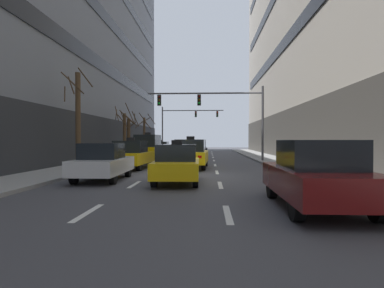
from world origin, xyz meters
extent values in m
plane|color=#424247|center=(0.00, 0.00, 0.00)|extent=(120.00, 120.00, 0.00)
cube|color=gray|center=(-6.45, 0.00, 0.07)|extent=(2.95, 80.00, 0.14)
cube|color=gray|center=(6.45, 0.00, 0.07)|extent=(2.95, 80.00, 0.14)
cube|color=black|center=(-7.88, 0.00, 8.13)|extent=(0.08, 76.00, 1.10)
cube|color=silver|center=(-1.66, -8.00, 0.00)|extent=(0.16, 2.00, 0.01)
cube|color=silver|center=(-1.66, -3.00, 0.00)|extent=(0.16, 2.00, 0.01)
cube|color=silver|center=(-1.66, 2.00, 0.00)|extent=(0.16, 2.00, 0.01)
cube|color=silver|center=(-1.66, 7.00, 0.00)|extent=(0.16, 2.00, 0.01)
cube|color=silver|center=(-1.66, 12.00, 0.00)|extent=(0.16, 2.00, 0.01)
cube|color=silver|center=(-1.66, 17.00, 0.00)|extent=(0.16, 2.00, 0.01)
cube|color=silver|center=(-1.66, 22.00, 0.00)|extent=(0.16, 2.00, 0.01)
cube|color=silver|center=(-1.66, 27.00, 0.00)|extent=(0.16, 2.00, 0.01)
cube|color=silver|center=(-1.66, 32.00, 0.00)|extent=(0.16, 2.00, 0.01)
cube|color=silver|center=(1.66, -8.00, 0.00)|extent=(0.16, 2.00, 0.01)
cube|color=silver|center=(1.66, -3.00, 0.00)|extent=(0.16, 2.00, 0.01)
cube|color=silver|center=(1.66, 2.00, 0.00)|extent=(0.16, 2.00, 0.01)
cube|color=silver|center=(1.66, 7.00, 0.00)|extent=(0.16, 2.00, 0.01)
cube|color=silver|center=(1.66, 12.00, 0.00)|extent=(0.16, 2.00, 0.01)
cube|color=silver|center=(1.66, 17.00, 0.00)|extent=(0.16, 2.00, 0.01)
cube|color=silver|center=(1.66, 22.00, 0.00)|extent=(0.16, 2.00, 0.01)
cube|color=silver|center=(1.66, 27.00, 0.00)|extent=(0.16, 2.00, 0.01)
cube|color=silver|center=(1.66, 32.00, 0.00)|extent=(0.16, 2.00, 0.01)
cylinder|color=black|center=(-0.67, 6.00, 0.35)|extent=(0.26, 0.71, 0.70)
cylinder|color=black|center=(1.03, 5.94, 0.35)|extent=(0.26, 0.71, 0.70)
cylinder|color=black|center=(-0.76, 3.14, 0.35)|extent=(0.26, 0.71, 0.70)
cylinder|color=black|center=(0.93, 3.08, 0.35)|extent=(0.26, 0.71, 0.70)
cube|color=yellow|center=(0.13, 4.54, 0.69)|extent=(2.10, 4.72, 0.68)
cube|color=black|center=(0.13, 4.33, 1.39)|extent=(1.76, 2.07, 0.72)
cube|color=white|center=(-0.47, 6.85, 0.81)|extent=(0.21, 0.09, 0.15)
cube|color=red|center=(-0.63, 2.27, 0.81)|extent=(0.21, 0.09, 0.15)
cube|color=white|center=(0.89, 6.81, 0.81)|extent=(0.21, 0.09, 0.15)
cube|color=red|center=(0.74, 2.23, 0.81)|extent=(0.21, 0.09, 0.15)
cube|color=black|center=(0.13, 4.33, 1.84)|extent=(0.47, 0.23, 0.19)
cylinder|color=black|center=(-4.07, -0.44, 0.32)|extent=(0.22, 0.64, 0.64)
cylinder|color=black|center=(-2.53, -0.42, 0.32)|extent=(0.22, 0.64, 0.64)
cylinder|color=black|center=(-4.03, -3.04, 0.32)|extent=(0.22, 0.64, 0.64)
cylinder|color=black|center=(-2.49, -3.02, 0.32)|extent=(0.22, 0.64, 0.64)
cube|color=white|center=(-3.28, -1.73, 0.63)|extent=(1.84, 4.26, 0.62)
cube|color=black|center=(-3.28, -1.92, 1.26)|extent=(1.57, 1.85, 0.65)
cube|color=white|center=(-3.93, 0.34, 0.73)|extent=(0.19, 0.08, 0.13)
cube|color=red|center=(-3.87, -3.82, 0.73)|extent=(0.19, 0.08, 0.13)
cube|color=white|center=(-2.69, 0.36, 0.73)|extent=(0.19, 0.08, 0.13)
cube|color=red|center=(-2.63, -3.80, 0.73)|extent=(0.19, 0.08, 0.13)
cylinder|color=black|center=(-0.83, -1.23, 0.31)|extent=(0.22, 0.63, 0.62)
cylinder|color=black|center=(0.67, -1.19, 0.31)|extent=(0.22, 0.63, 0.62)
cylinder|color=black|center=(-0.76, -3.77, 0.31)|extent=(0.22, 0.63, 0.62)
cylinder|color=black|center=(0.74, -3.72, 0.31)|extent=(0.22, 0.63, 0.62)
cube|color=yellow|center=(-0.05, -2.48, 0.61)|extent=(1.84, 4.18, 0.60)
cube|color=black|center=(-0.04, -2.66, 1.23)|extent=(1.55, 1.83, 0.64)
cube|color=white|center=(-0.71, -0.46, 0.72)|extent=(0.19, 0.08, 0.13)
cube|color=red|center=(-0.60, -4.52, 0.72)|extent=(0.19, 0.08, 0.13)
cube|color=white|center=(0.51, -0.43, 0.72)|extent=(0.19, 0.08, 0.13)
cube|color=red|center=(0.61, -4.49, 0.72)|extent=(0.19, 0.08, 0.13)
cube|color=black|center=(-0.04, -2.66, 1.64)|extent=(0.42, 0.20, 0.17)
cylinder|color=black|center=(-4.12, 5.30, 0.33)|extent=(0.25, 0.68, 0.67)
cylinder|color=black|center=(-2.50, 5.23, 0.33)|extent=(0.25, 0.68, 0.67)
cylinder|color=black|center=(-4.24, 2.57, 0.33)|extent=(0.25, 0.68, 0.67)
cylinder|color=black|center=(-2.62, 2.49, 0.33)|extent=(0.25, 0.68, 0.67)
cube|color=yellow|center=(-3.37, 3.90, 0.66)|extent=(2.07, 4.55, 0.65)
cube|color=black|center=(-3.38, 3.70, 1.33)|extent=(1.71, 2.00, 0.69)
cube|color=white|center=(-3.92, 6.12, 0.77)|extent=(0.21, 0.09, 0.14)
cube|color=red|center=(-4.12, 1.74, 0.77)|extent=(0.21, 0.09, 0.14)
cube|color=white|center=(-2.62, 6.06, 0.77)|extent=(0.21, 0.09, 0.14)
cube|color=red|center=(-2.82, 1.68, 0.77)|extent=(0.21, 0.09, 0.14)
cube|color=black|center=(-3.38, 3.70, 1.77)|extent=(0.46, 0.22, 0.18)
cylinder|color=black|center=(-4.08, 16.57, 0.31)|extent=(0.21, 0.62, 0.62)
cylinder|color=black|center=(-2.57, 16.56, 0.31)|extent=(0.21, 0.62, 0.62)
cylinder|color=black|center=(-4.09, 14.02, 0.31)|extent=(0.21, 0.62, 0.62)
cylinder|color=black|center=(-2.58, 14.02, 0.31)|extent=(0.21, 0.62, 0.62)
cube|color=yellow|center=(-3.33, 15.29, 0.61)|extent=(1.75, 4.15, 0.60)
cube|color=black|center=(-3.33, 15.10, 1.23)|extent=(1.52, 1.80, 0.64)
cube|color=white|center=(-3.93, 17.33, 0.72)|extent=(0.19, 0.08, 0.13)
cube|color=red|center=(-3.95, 13.26, 0.72)|extent=(0.19, 0.08, 0.13)
cube|color=white|center=(-2.71, 17.32, 0.72)|extent=(0.19, 0.08, 0.13)
cube|color=red|center=(-2.74, 13.26, 0.72)|extent=(0.19, 0.08, 0.13)
cube|color=black|center=(-3.33, 15.10, 1.64)|extent=(0.42, 0.19, 0.17)
cylinder|color=black|center=(-4.11, 10.56, 0.33)|extent=(0.24, 0.66, 0.65)
cylinder|color=black|center=(-2.53, 10.51, 0.33)|extent=(0.24, 0.66, 0.65)
cylinder|color=black|center=(-4.20, 7.90, 0.33)|extent=(0.24, 0.66, 0.65)
cylinder|color=black|center=(-2.62, 7.85, 0.33)|extent=(0.24, 0.66, 0.65)
cube|color=yellow|center=(-3.36, 9.20, 0.77)|extent=(1.96, 4.40, 0.89)
cube|color=black|center=(-3.36, 9.20, 1.66)|extent=(1.66, 2.62, 0.89)
cube|color=white|center=(-3.92, 11.35, 0.92)|extent=(0.20, 0.09, 0.14)
cube|color=red|center=(-4.07, 7.10, 0.92)|extent=(0.20, 0.09, 0.14)
cube|color=white|center=(-2.66, 11.31, 0.92)|extent=(0.20, 0.09, 0.14)
cube|color=red|center=(-2.80, 7.05, 0.92)|extent=(0.20, 0.09, 0.14)
cube|color=black|center=(-3.36, 9.20, 2.19)|extent=(0.44, 0.21, 0.18)
cylinder|color=black|center=(-0.78, 16.26, 0.34)|extent=(0.25, 0.69, 0.69)
cylinder|color=black|center=(0.89, 16.31, 0.34)|extent=(0.25, 0.69, 0.69)
cylinder|color=black|center=(-0.70, 13.46, 0.34)|extent=(0.25, 0.69, 0.69)
cylinder|color=black|center=(0.96, 13.50, 0.34)|extent=(0.25, 0.69, 0.69)
cube|color=black|center=(0.09, 14.88, 0.68)|extent=(2.04, 4.62, 0.67)
cube|color=black|center=(0.10, 14.67, 1.36)|extent=(1.72, 2.02, 0.71)
cube|color=white|center=(-0.64, 17.11, 0.79)|extent=(0.21, 0.09, 0.15)
cube|color=red|center=(-0.51, 12.62, 0.79)|extent=(0.21, 0.09, 0.15)
cube|color=white|center=(0.70, 17.15, 0.79)|extent=(0.21, 0.09, 0.15)
cube|color=red|center=(0.83, 12.66, 0.79)|extent=(0.21, 0.09, 0.15)
cylinder|color=black|center=(3.09, -5.78, 0.35)|extent=(0.23, 0.69, 0.69)
cylinder|color=black|center=(4.77, -5.79, 0.35)|extent=(0.23, 0.69, 0.69)
cylinder|color=black|center=(3.08, -8.62, 0.35)|extent=(0.23, 0.69, 0.69)
cylinder|color=black|center=(4.76, -8.63, 0.35)|extent=(0.23, 0.69, 0.69)
cube|color=maroon|center=(3.93, -7.20, 0.68)|extent=(1.95, 4.63, 0.67)
cube|color=black|center=(3.93, -7.41, 1.38)|extent=(1.69, 2.00, 0.71)
cube|color=white|center=(3.26, -4.93, 0.80)|extent=(0.21, 0.08, 0.15)
cube|color=red|center=(3.24, -9.47, 0.80)|extent=(0.21, 0.08, 0.15)
cube|color=white|center=(4.61, -4.94, 0.80)|extent=(0.21, 0.08, 0.15)
cylinder|color=#4C4C51|center=(5.38, 10.19, 3.00)|extent=(0.18, 0.18, 5.72)
cylinder|color=#4C4C51|center=(0.92, 10.19, 5.34)|extent=(8.91, 0.12, 0.12)
cube|color=black|center=(0.48, 10.19, 4.82)|extent=(0.28, 0.24, 0.84)
sphere|color=#4B0704|center=(0.48, 10.05, 5.08)|extent=(0.17, 0.17, 0.17)
sphere|color=#523505|center=(0.48, 10.05, 4.82)|extent=(0.17, 0.17, 0.17)
sphere|color=green|center=(0.48, 10.05, 4.56)|extent=(0.17, 0.17, 0.17)
cube|color=black|center=(-2.64, 10.19, 4.82)|extent=(0.28, 0.24, 0.84)
sphere|color=#4B0704|center=(-2.64, 10.05, 5.08)|extent=(0.17, 0.17, 0.17)
sphere|color=#523505|center=(-2.64, 10.05, 4.82)|extent=(0.17, 0.17, 0.17)
sphere|color=green|center=(-2.64, 10.05, 4.56)|extent=(0.17, 0.17, 0.17)
cylinder|color=#4C4C51|center=(-5.38, 31.70, 3.28)|extent=(0.18, 0.18, 6.29)
cylinder|color=#4C4C51|center=(-1.03, 31.70, 5.89)|extent=(8.69, 0.12, 0.12)
cube|color=black|center=(-0.60, 31.70, 5.37)|extent=(0.28, 0.24, 0.84)
sphere|color=red|center=(-0.60, 31.56, 5.63)|extent=(0.17, 0.17, 0.17)
sphere|color=#523505|center=(-0.60, 31.56, 5.37)|extent=(0.17, 0.17, 0.17)
sphere|color=#073E10|center=(-0.60, 31.56, 5.11)|extent=(0.17, 0.17, 0.17)
cube|color=black|center=(2.44, 31.70, 5.37)|extent=(0.28, 0.24, 0.84)
sphere|color=red|center=(2.44, 31.56, 5.63)|extent=(0.17, 0.17, 0.17)
sphere|color=#523505|center=(2.44, 31.56, 5.37)|extent=(0.17, 0.17, 0.17)
sphere|color=#073E10|center=(2.44, 31.56, 5.11)|extent=(0.17, 0.17, 0.17)
cylinder|color=#4C3823|center=(-6.16, 13.18, 2.09)|extent=(0.28, 0.28, 3.90)
cylinder|color=#42301E|center=(-6.15, 12.72, 3.29)|extent=(0.99, 0.09, 1.24)
cylinder|color=#42301E|center=(-5.63, 12.94, 4.06)|extent=(0.57, 1.13, 1.65)
cylinder|color=#42301E|center=(-6.75, 12.88, 4.01)|extent=(0.69, 1.26, 1.40)
cylinder|color=#42301E|center=(-6.84, 13.03, 3.93)|extent=(0.38, 1.42, 1.02)
cylinder|color=#42301E|center=(-5.84, 12.66, 3.69)|extent=(1.13, 0.73, 1.17)
cylinder|color=#4C3823|center=(-6.16, 22.23, 2.20)|extent=(0.25, 0.25, 4.13)
cylinder|color=#42301E|center=(-5.72, 21.85, 3.44)|extent=(0.85, 0.94, 0.99)
cylinder|color=#42301E|center=(-5.27, 21.97, 4.07)|extent=(0.61, 1.83, 1.13)
cylinder|color=#42301E|center=(-6.83, 22.51, 3.47)|extent=(0.63, 1.41, 0.86)
cylinder|color=#42301E|center=(-6.12, 21.72, 4.05)|extent=(1.09, 0.14, 1.50)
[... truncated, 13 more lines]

